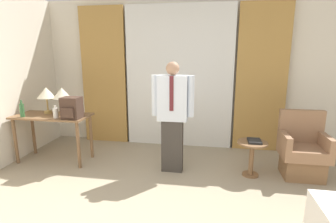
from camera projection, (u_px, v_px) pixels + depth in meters
The scene contains 14 objects.
wall_back at pixel (180, 74), 4.91m from camera, with size 10.00×0.06×2.70m.
curtain_sheer_center at pixel (179, 78), 4.80m from camera, with size 1.96×0.06×2.58m.
curtain_drape_left at pixel (104, 77), 5.04m from camera, with size 0.86×0.06×2.58m.
curtain_drape_right at pixel (261, 79), 4.56m from camera, with size 0.86×0.06×2.58m.
desk at pixel (53, 122), 4.21m from camera, with size 1.20×0.55×0.77m.
table_lamp_left at pixel (46, 93), 4.24m from camera, with size 0.29×0.29×0.43m.
table_lamp_right at pixel (62, 94), 4.19m from camera, with size 0.29×0.29×0.43m.
bottle_near_edge at pixel (56, 113), 3.98m from camera, with size 0.08×0.08×0.20m.
bottle_by_lamp at pixel (22, 110), 4.04m from camera, with size 0.07×0.07×0.27m.
backpack at pixel (72, 108), 3.94m from camera, with size 0.27×0.25×0.33m.
person at pixel (172, 114), 3.79m from camera, with size 0.62×0.20×1.62m.
armchair at pixel (302, 152), 3.73m from camera, with size 0.61×0.53×0.94m.
side_table at pixel (252, 153), 3.74m from camera, with size 0.42×0.42×0.51m.
book at pixel (254, 141), 3.70m from camera, with size 0.18×0.23×0.03m.
Camera 1 is at (0.61, -1.71, 1.75)m, focal length 28.00 mm.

